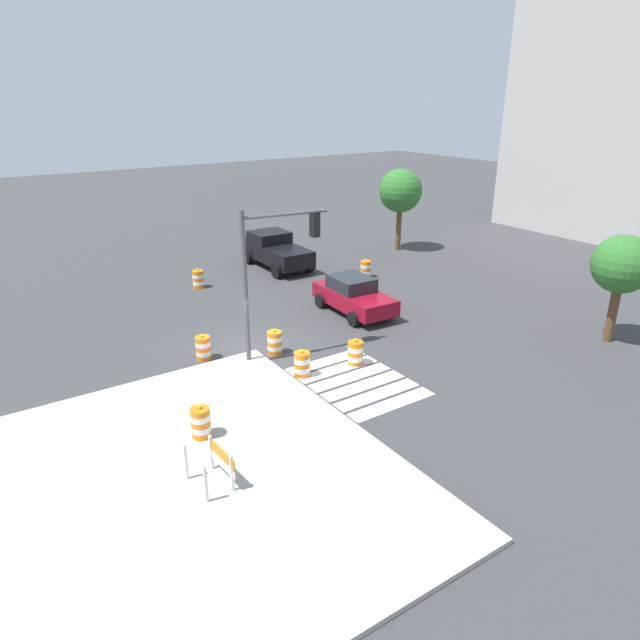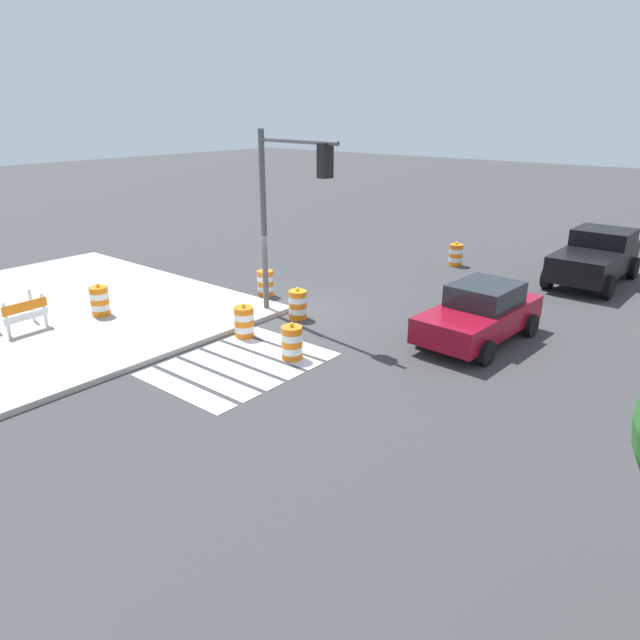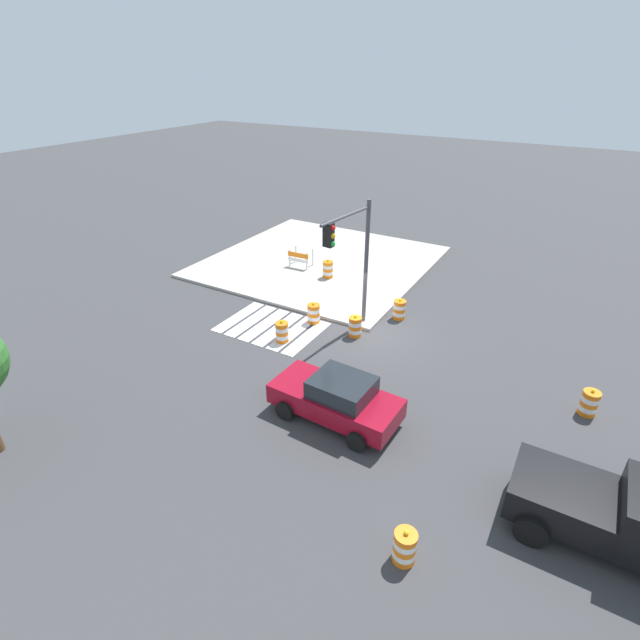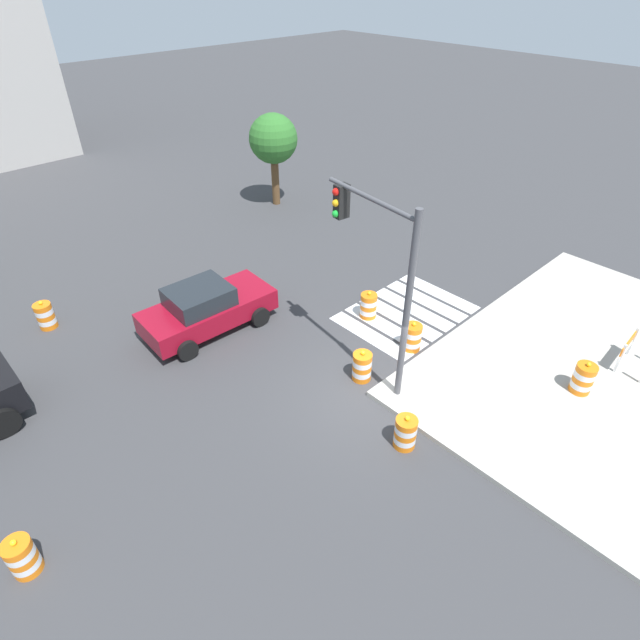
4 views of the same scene
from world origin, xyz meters
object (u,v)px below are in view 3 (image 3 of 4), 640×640
(traffic_barrel_on_sidewalk, at_px, (328,269))
(sports_car, at_px, (337,398))
(traffic_barrel_median_near, at_px, (399,310))
(pickup_truck, at_px, (634,520))
(construction_barricade, at_px, (299,257))
(traffic_light_pole, at_px, (352,249))
(traffic_barrel_lane_center, at_px, (355,327))
(traffic_barrel_near_corner, at_px, (282,332))
(traffic_barrel_far_curb, at_px, (314,314))
(traffic_barrel_crosswalk_end, at_px, (589,403))
(traffic_barrel_median_far, at_px, (405,547))

(traffic_barrel_on_sidewalk, bearing_deg, sports_car, 120.78)
(traffic_barrel_median_near, distance_m, traffic_barrel_on_sidewalk, 5.48)
(pickup_truck, bearing_deg, traffic_barrel_on_sidewalk, -36.47)
(construction_barricade, xyz_separation_m, traffic_light_pole, (-5.78, 5.07, 3.19))
(sports_car, distance_m, construction_barricade, 13.02)
(traffic_barrel_lane_center, bearing_deg, traffic_barrel_on_sidewalk, -49.59)
(pickup_truck, relative_size, traffic_light_pole, 0.94)
(construction_barricade, bearing_deg, traffic_barrel_near_corner, 117.00)
(traffic_barrel_far_curb, xyz_separation_m, traffic_barrel_on_sidewalk, (1.81, -4.52, 0.15))
(traffic_barrel_far_curb, distance_m, traffic_barrel_on_sidewalk, 4.87)
(traffic_barrel_crosswalk_end, distance_m, traffic_barrel_median_near, 8.66)
(sports_car, distance_m, traffic_barrel_crosswalk_end, 8.49)
(traffic_barrel_near_corner, xyz_separation_m, construction_barricade, (3.63, -7.12, 0.27))
(traffic_barrel_lane_center, height_order, construction_barricade, construction_barricade)
(traffic_barrel_near_corner, distance_m, traffic_barrel_far_curb, 2.13)
(traffic_barrel_crosswalk_end, xyz_separation_m, traffic_barrel_lane_center, (9.11, -0.72, 0.00))
(pickup_truck, relative_size, traffic_barrel_on_sidewalk, 5.05)
(traffic_barrel_crosswalk_end, distance_m, traffic_barrel_far_curb, 11.30)
(traffic_barrel_crosswalk_end, bearing_deg, traffic_barrel_median_near, -21.46)
(traffic_barrel_median_near, height_order, traffic_light_pole, traffic_light_pole)
(sports_car, distance_m, traffic_barrel_on_sidewalk, 11.43)
(traffic_barrel_near_corner, bearing_deg, pickup_truck, 162.98)
(traffic_barrel_median_near, height_order, traffic_barrel_median_far, same)
(sports_car, height_order, construction_barricade, sports_car)
(traffic_barrel_median_near, distance_m, traffic_barrel_lane_center, 2.66)
(pickup_truck, relative_size, traffic_barrel_median_near, 5.05)
(sports_car, bearing_deg, traffic_barrel_lane_center, -69.96)
(pickup_truck, xyz_separation_m, traffic_barrel_crosswalk_end, (1.19, -5.16, -0.52))
(sports_car, bearing_deg, traffic_light_pole, -67.33)
(sports_car, relative_size, traffic_barrel_crosswalk_end, 4.29)
(traffic_barrel_far_curb, relative_size, traffic_barrel_on_sidewalk, 1.00)
(traffic_barrel_near_corner, relative_size, traffic_barrel_far_curb, 1.00)
(traffic_barrel_near_corner, bearing_deg, traffic_barrel_median_near, -128.36)
(traffic_barrel_median_far, height_order, traffic_barrel_on_sidewalk, traffic_barrel_on_sidewalk)
(traffic_barrel_near_corner, height_order, traffic_barrel_median_near, same)
(traffic_barrel_median_far, distance_m, construction_barricade, 18.36)
(traffic_barrel_far_curb, bearing_deg, sports_car, 127.37)
(traffic_barrel_on_sidewalk, distance_m, traffic_light_pole, 6.74)
(traffic_barrel_near_corner, bearing_deg, traffic_light_pole, -136.42)
(construction_barricade, bearing_deg, sports_car, 127.71)
(traffic_barrel_crosswalk_end, height_order, traffic_barrel_median_far, same)
(traffic_barrel_on_sidewalk, height_order, traffic_light_pole, traffic_light_pole)
(sports_car, xyz_separation_m, traffic_barrel_far_curb, (4.04, -5.29, -0.36))
(traffic_barrel_median_far, xyz_separation_m, construction_barricade, (11.83, -14.04, 0.27))
(pickup_truck, xyz_separation_m, construction_barricade, (16.37, -11.02, -0.25))
(traffic_barrel_near_corner, height_order, traffic_barrel_on_sidewalk, traffic_barrel_on_sidewalk)
(traffic_barrel_far_curb, bearing_deg, traffic_barrel_on_sidewalk, -68.25)
(traffic_barrel_crosswalk_end, relative_size, traffic_light_pole, 0.19)
(pickup_truck, distance_m, traffic_barrel_near_corner, 13.34)
(traffic_barrel_lane_center, bearing_deg, traffic_barrel_far_curb, -3.49)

